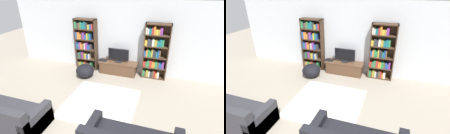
{
  "view_description": "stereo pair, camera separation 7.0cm",
  "coord_description": "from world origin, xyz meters",
  "views": [
    {
      "loc": [
        1.48,
        -1.66,
        3.06
      ],
      "look_at": [
        -0.03,
        2.99,
        0.7
      ],
      "focal_mm": 28.0,
      "sensor_mm": 36.0,
      "label": 1
    },
    {
      "loc": [
        1.54,
        -1.64,
        3.06
      ],
      "look_at": [
        -0.03,
        2.99,
        0.7
      ],
      "focal_mm": 28.0,
      "sensor_mm": 36.0,
      "label": 2
    }
  ],
  "objects": [
    {
      "name": "beanbag_ottoman",
      "position": [
        -1.15,
        3.31,
        0.23
      ],
      "size": [
        0.64,
        0.64,
        0.47
      ],
      "primitive_type": "ellipsoid",
      "color": "black",
      "rests_on": "ground_plane"
    },
    {
      "name": "bookshelf_left",
      "position": [
        -1.42,
        4.05,
        0.97
      ],
      "size": [
        0.83,
        0.3,
        1.92
      ],
      "color": "#422D1E",
      "rests_on": "ground_plane"
    },
    {
      "name": "couch_left_sectional",
      "position": [
        -1.95,
        0.58,
        0.27
      ],
      "size": [
        2.07,
        0.91,
        0.8
      ],
      "color": "#2D2D33",
      "rests_on": "ground_plane"
    },
    {
      "name": "area_rug",
      "position": [
        -0.06,
        2.04,
        0.01
      ],
      "size": [
        1.96,
        1.88,
        0.02
      ],
      "color": "white",
      "rests_on": "ground_plane"
    },
    {
      "name": "tv_stand",
      "position": [
        -0.1,
        3.93,
        0.23
      ],
      "size": [
        1.4,
        0.47,
        0.45
      ],
      "color": "brown",
      "rests_on": "ground_plane"
    },
    {
      "name": "bookshelf_right",
      "position": [
        1.15,
        4.05,
        0.93
      ],
      "size": [
        0.83,
        0.3,
        1.92
      ],
      "color": "#422D1E",
      "rests_on": "ground_plane"
    },
    {
      "name": "television",
      "position": [
        -0.1,
        3.95,
        0.72
      ],
      "size": [
        0.76,
        0.16,
        0.51
      ],
      "color": "black",
      "rests_on": "tv_stand"
    },
    {
      "name": "laptop",
      "position": [
        -0.68,
        3.91,
        0.47
      ],
      "size": [
        0.31,
        0.22,
        0.03
      ],
      "color": "#28282D",
      "rests_on": "tv_stand"
    },
    {
      "name": "wall_back",
      "position": [
        0.0,
        4.23,
        1.3
      ],
      "size": [
        8.8,
        0.06,
        2.6
      ],
      "color": "silver",
      "rests_on": "ground_plane"
    }
  ]
}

